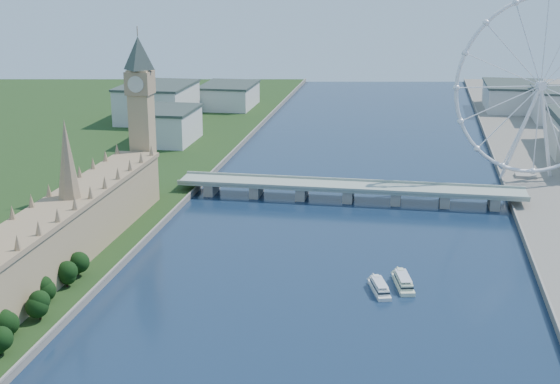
# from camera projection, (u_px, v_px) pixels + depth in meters

# --- Properties ---
(parliament_range) EXTENTS (24.00, 200.00, 70.00)m
(parliament_range) POSITION_uv_depth(u_px,v_px,m) (72.00, 226.00, 391.14)
(parliament_range) COLOR tan
(parliament_range) RESTS_ON ground
(big_ben) EXTENTS (20.02, 20.02, 110.00)m
(big_ben) POSITION_uv_depth(u_px,v_px,m) (141.00, 96.00, 479.77)
(big_ben) COLOR tan
(big_ben) RESTS_ON ground
(westminster_bridge) EXTENTS (220.00, 22.00, 9.50)m
(westminster_bridge) POSITION_uv_depth(u_px,v_px,m) (349.00, 190.00, 496.34)
(westminster_bridge) COLOR gray
(westminster_bridge) RESTS_ON ground
(london_eye) EXTENTS (113.60, 39.12, 124.30)m
(london_eye) POSITION_uv_depth(u_px,v_px,m) (541.00, 87.00, 511.60)
(london_eye) COLOR silver
(london_eye) RESTS_ON ground
(city_skyline) EXTENTS (505.00, 280.00, 32.00)m
(city_skyline) POSITION_uv_depth(u_px,v_px,m) (415.00, 106.00, 732.92)
(city_skyline) COLOR beige
(city_skyline) RESTS_ON ground
(tour_boat_near) EXTENTS (12.62, 28.30, 6.04)m
(tour_boat_near) POSITION_uv_depth(u_px,v_px,m) (403.00, 287.00, 363.82)
(tour_boat_near) COLOR beige
(tour_boat_near) RESTS_ON ground
(tour_boat_far) EXTENTS (13.25, 26.14, 5.56)m
(tour_boat_far) POSITION_uv_depth(u_px,v_px,m) (379.00, 292.00, 357.79)
(tour_boat_far) COLOR silver
(tour_boat_far) RESTS_ON ground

